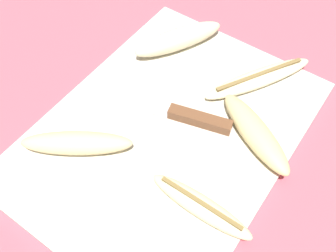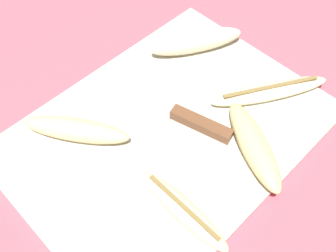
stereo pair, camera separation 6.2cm
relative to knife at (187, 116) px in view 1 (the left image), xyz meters
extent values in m
plane|color=#C65160|center=(-0.03, 0.01, -0.02)|extent=(4.00, 4.00, 0.00)
cube|color=beige|center=(-0.03, 0.01, -0.01)|extent=(0.49, 0.36, 0.01)
cube|color=brown|center=(0.01, -0.02, 0.00)|extent=(0.05, 0.11, 0.02)
cube|color=#B7BABF|center=(-0.02, 0.09, -0.01)|extent=(0.06, 0.13, 0.00)
ellipsoid|color=beige|center=(-0.14, 0.10, 0.01)|extent=(0.13, 0.16, 0.03)
ellipsoid|color=beige|center=(0.14, -0.06, 0.00)|extent=(0.20, 0.14, 0.02)
cube|color=olive|center=(0.14, -0.06, 0.01)|extent=(0.15, 0.09, 0.00)
ellipsoid|color=beige|center=(-0.12, -0.10, 0.00)|extent=(0.03, 0.16, 0.02)
cube|color=olive|center=(-0.12, -0.10, 0.01)|extent=(0.01, 0.13, 0.00)
ellipsoid|color=beige|center=(0.13, 0.11, 0.01)|extent=(0.17, 0.12, 0.04)
ellipsoid|color=#DBC684|center=(0.03, -0.11, 0.01)|extent=(0.12, 0.17, 0.03)
camera|label=1|loc=(-0.32, -0.19, 0.51)|focal=42.00mm
camera|label=2|loc=(-0.29, -0.24, 0.51)|focal=42.00mm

